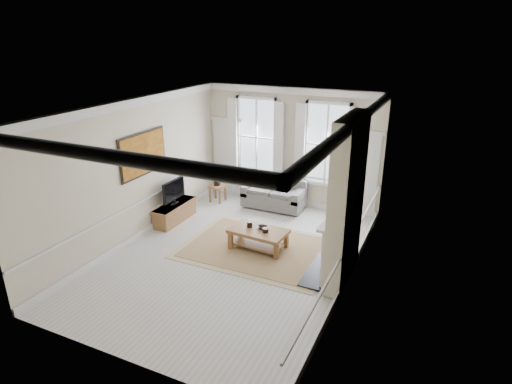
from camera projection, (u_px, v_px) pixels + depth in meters
The scene contains 23 objects.
floor at pixel (234, 257), 9.73m from camera, with size 7.20×7.20×0.00m, color #B7B5AD.
ceiling at pixel (230, 107), 8.52m from camera, with size 7.20×7.20×0.00m, color white.
back_wall at pixel (291, 147), 12.18m from camera, with size 5.20×5.20×0.00m, color beige.
left_wall at pixel (135, 171), 10.14m from camera, with size 7.20×7.20×0.00m, color beige.
right_wall at pixel (353, 206), 8.11m from camera, with size 7.20×7.20×0.00m, color beige.
window_left at pixel (257, 137), 12.48m from camera, with size 1.26×0.20×2.20m, color #B2BCC6, non-canonical shape.
window_right at pixel (327, 145), 11.66m from camera, with size 1.26×0.20×2.20m, color #B2BCC6, non-canonical shape.
door_left at pixel (227, 158), 13.15m from camera, with size 0.90×0.08×2.30m, color silver.
door_right at pixel (361, 176), 11.54m from camera, with size 0.90×0.08×2.30m, color silver.
painting at pixel (143, 154), 10.26m from camera, with size 0.05×1.66×1.06m, color #BC8720.
chimney_breast at pixel (347, 201), 8.34m from camera, with size 0.35×1.70×3.38m, color beige.
hearth at pixel (321, 271), 9.10m from camera, with size 0.55×1.50×0.05m, color black.
fireplace at pixel (332, 243), 8.77m from camera, with size 0.21×1.45×1.33m.
mirror at pixel (337, 183), 8.30m from camera, with size 0.06×1.26×1.06m, color gold.
sofa at pixel (275, 196), 12.35m from camera, with size 1.75×0.85×0.84m.
side_table at pixel (217, 189), 12.76m from camera, with size 0.50×0.50×0.51m.
rug at pixel (258, 248), 10.09m from camera, with size 3.50×2.60×0.02m, color #9D8051.
coffee_table at pixel (258, 233), 9.94m from camera, with size 1.37×0.86×0.49m.
ceramic_pot_a at pixel (250, 224), 10.03m from camera, with size 0.13×0.13×0.13m, color black.
ceramic_pot_b at pixel (266, 230), 9.78m from camera, with size 0.14×0.14×0.10m, color black.
bowl at pixel (262, 227), 9.97m from camera, with size 0.23×0.23×0.06m, color black.
tv_stand at pixel (175, 212), 11.47m from camera, with size 0.45×1.39×0.50m, color brown.
tv at pixel (174, 190), 11.23m from camera, with size 0.08×0.90×0.68m.
Camera 1 is at (4.06, -7.57, 4.82)m, focal length 30.00 mm.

